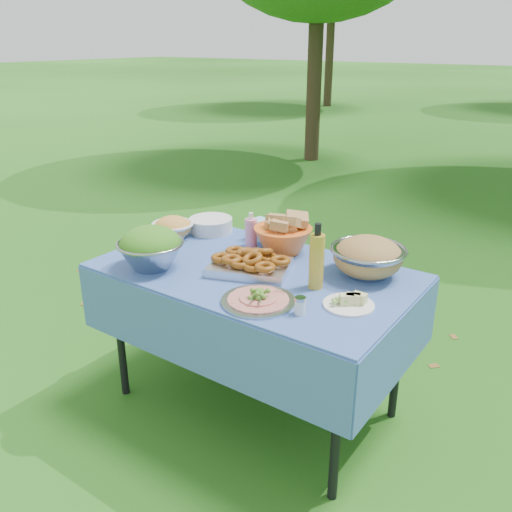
{
  "coord_description": "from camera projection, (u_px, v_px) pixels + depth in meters",
  "views": [
    {
      "loc": [
        1.35,
        -1.9,
        1.77
      ],
      "look_at": [
        0.01,
        0.0,
        0.83
      ],
      "focal_mm": 38.0,
      "sensor_mm": 36.0,
      "label": 1
    }
  ],
  "objects": [
    {
      "name": "ground",
      "position": [
        255.0,
        403.0,
        2.82
      ],
      "size": [
        80.0,
        80.0,
        0.0
      ],
      "primitive_type": "plane",
      "color": "#113D0B",
      "rests_on": "ground"
    },
    {
      "name": "picnic_table",
      "position": [
        254.0,
        340.0,
        2.68
      ],
      "size": [
        1.46,
        0.86,
        0.76
      ],
      "primitive_type": "cube",
      "color": "#769DE3",
      "rests_on": "ground"
    },
    {
      "name": "salad_bowl",
      "position": [
        150.0,
        247.0,
        2.52
      ],
      "size": [
        0.39,
        0.39,
        0.2
      ],
      "primitive_type": null,
      "rotation": [
        0.0,
        0.0,
        -0.3
      ],
      "color": "#9BA0A4",
      "rests_on": "picnic_table"
    },
    {
      "name": "pasta_bowl_white",
      "position": [
        173.0,
        227.0,
        2.92
      ],
      "size": [
        0.28,
        0.28,
        0.12
      ],
      "primitive_type": null,
      "rotation": [
        0.0,
        0.0,
        0.38
      ],
      "color": "white",
      "rests_on": "picnic_table"
    },
    {
      "name": "plate_stack",
      "position": [
        211.0,
        225.0,
        3.02
      ],
      "size": [
        0.29,
        0.29,
        0.08
      ],
      "primitive_type": "cylinder",
      "rotation": [
        0.0,
        0.0,
        -0.22
      ],
      "color": "white",
      "rests_on": "picnic_table"
    },
    {
      "name": "wipes_box",
      "position": [
        262.0,
        230.0,
        2.9
      ],
      "size": [
        0.13,
        0.11,
        0.11
      ],
      "primitive_type": "cube",
      "rotation": [
        0.0,
        0.0,
        -0.15
      ],
      "color": "#9ADEF9",
      "rests_on": "picnic_table"
    },
    {
      "name": "sanitizer_bottle",
      "position": [
        251.0,
        229.0,
        2.79
      ],
      "size": [
        0.06,
        0.06,
        0.18
      ],
      "primitive_type": "cylinder",
      "rotation": [
        0.0,
        0.0,
        -0.02
      ],
      "color": "pink",
      "rests_on": "picnic_table"
    },
    {
      "name": "bread_bowl",
      "position": [
        283.0,
        233.0,
        2.71
      ],
      "size": [
        0.31,
        0.31,
        0.2
      ],
      "primitive_type": null,
      "rotation": [
        0.0,
        0.0,
        0.04
      ],
      "color": "orange",
      "rests_on": "picnic_table"
    },
    {
      "name": "pasta_bowl_steel",
      "position": [
        368.0,
        256.0,
        2.45
      ],
      "size": [
        0.45,
        0.45,
        0.18
      ],
      "primitive_type": null,
      "rotation": [
        0.0,
        0.0,
        -0.39
      ],
      "color": "#9BA0A4",
      "rests_on": "picnic_table"
    },
    {
      "name": "fried_tray",
      "position": [
        250.0,
        263.0,
        2.5
      ],
      "size": [
        0.42,
        0.36,
        0.08
      ],
      "primitive_type": "cube",
      "rotation": [
        0.0,
        0.0,
        0.35
      ],
      "color": "silver",
      "rests_on": "picnic_table"
    },
    {
      "name": "charcuterie_platter",
      "position": [
        258.0,
        294.0,
        2.21
      ],
      "size": [
        0.39,
        0.39,
        0.07
      ],
      "primitive_type": "cylinder",
      "rotation": [
        0.0,
        0.0,
        0.32
      ],
      "color": "#A6A9AD",
      "rests_on": "picnic_table"
    },
    {
      "name": "oil_bottle",
      "position": [
        317.0,
        256.0,
        2.3
      ],
      "size": [
        0.08,
        0.08,
        0.29
      ],
      "primitive_type": "cylinder",
      "rotation": [
        0.0,
        0.0,
        0.32
      ],
      "color": "gold",
      "rests_on": "picnic_table"
    },
    {
      "name": "cheese_plate",
      "position": [
        349.0,
        299.0,
        2.18
      ],
      "size": [
        0.26,
        0.26,
        0.06
      ],
      "primitive_type": "cylinder",
      "rotation": [
        0.0,
        0.0,
        -0.31
      ],
      "color": "white",
      "rests_on": "picnic_table"
    },
    {
      "name": "shaker",
      "position": [
        300.0,
        306.0,
        2.12
      ],
      "size": [
        0.05,
        0.05,
        0.07
      ],
      "primitive_type": "cylinder",
      "rotation": [
        0.0,
        0.0,
        0.22
      ],
      "color": "white",
      "rests_on": "picnic_table"
    }
  ]
}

